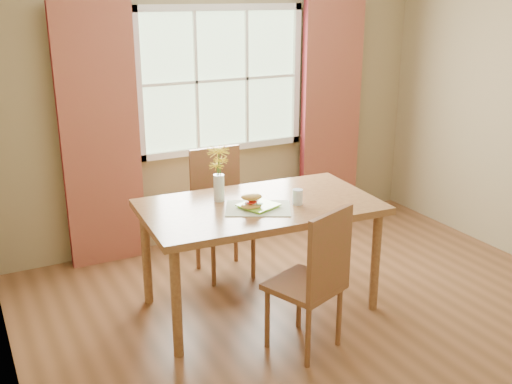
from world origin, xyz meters
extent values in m
cube|color=brown|center=(0.00, 0.00, -0.01)|extent=(4.20, 3.80, 0.02)
cube|color=#907D56|center=(0.00, 1.91, 1.35)|extent=(4.20, 0.02, 2.70)
cube|color=#B0D4A0|center=(0.00, 1.88, 1.50)|extent=(1.50, 0.02, 1.20)
cube|color=white|center=(0.00, 1.85, 2.13)|extent=(1.62, 0.04, 0.06)
cube|color=white|center=(0.00, 1.85, 0.87)|extent=(1.62, 0.04, 0.06)
cube|color=white|center=(-0.78, 1.85, 1.50)|extent=(0.06, 0.04, 1.32)
cube|color=white|center=(0.78, 1.85, 1.50)|extent=(0.06, 0.04, 1.32)
cube|color=white|center=(0.00, 1.85, 1.50)|extent=(1.50, 0.03, 0.02)
cube|color=maroon|center=(-1.15, 1.78, 1.10)|extent=(0.65, 0.08, 2.20)
cube|color=maroon|center=(1.15, 1.78, 1.10)|extent=(0.65, 0.08, 2.20)
cube|color=olive|center=(-0.35, 0.45, 0.79)|extent=(1.73, 1.05, 0.05)
cylinder|color=olive|center=(-1.13, 0.11, 0.38)|extent=(0.07, 0.07, 0.77)
cylinder|color=olive|center=(0.38, 0.02, 0.38)|extent=(0.07, 0.07, 0.77)
cylinder|color=olive|center=(-1.08, 0.89, 0.38)|extent=(0.07, 0.07, 0.77)
cylinder|color=olive|center=(0.43, 0.79, 0.38)|extent=(0.07, 0.07, 0.77)
cube|color=brown|center=(-0.35, -0.17, 0.45)|extent=(0.54, 0.54, 0.04)
cube|color=brown|center=(-0.29, -0.34, 0.74)|extent=(0.40, 0.18, 0.54)
cylinder|color=brown|center=(-0.45, -0.38, 0.21)|extent=(0.04, 0.04, 0.43)
cylinder|color=brown|center=(-0.13, -0.27, 0.21)|extent=(0.04, 0.04, 0.43)
cylinder|color=brown|center=(-0.57, -0.07, 0.21)|extent=(0.04, 0.04, 0.43)
cylinder|color=brown|center=(-0.25, 0.05, 0.21)|extent=(0.04, 0.04, 0.43)
cube|color=brown|center=(-0.35, 1.07, 0.47)|extent=(0.45, 0.45, 0.04)
cube|color=brown|center=(-0.35, 1.27, 0.77)|extent=(0.44, 0.05, 0.56)
cylinder|color=brown|center=(-0.53, 0.90, 0.22)|extent=(0.04, 0.04, 0.45)
cylinder|color=brown|center=(-0.18, 0.89, 0.22)|extent=(0.04, 0.04, 0.45)
cylinder|color=brown|center=(-0.52, 1.25, 0.22)|extent=(0.04, 0.04, 0.45)
cylinder|color=brown|center=(-0.17, 1.24, 0.22)|extent=(0.04, 0.04, 0.45)
cube|color=#B5BEA1|center=(-0.41, 0.36, 0.82)|extent=(0.55, 0.50, 0.01)
cube|color=#8FDD37|center=(-0.40, 0.38, 0.83)|extent=(0.30, 0.30, 0.01)
ellipsoid|color=gold|center=(-0.48, 0.34, 0.86)|extent=(0.17, 0.14, 0.04)
ellipsoid|color=#4C8C2D|center=(-0.44, 0.33, 0.87)|extent=(0.08, 0.05, 0.01)
cylinder|color=red|center=(-0.48, 0.34, 0.89)|extent=(0.08, 0.08, 0.01)
cylinder|color=red|center=(-0.45, 0.35, 0.89)|extent=(0.07, 0.07, 0.01)
ellipsoid|color=gold|center=(-0.47, 0.35, 0.92)|extent=(0.17, 0.14, 0.05)
cylinder|color=silver|center=(-0.12, 0.31, 0.87)|extent=(0.07, 0.07, 0.11)
cylinder|color=silver|center=(-0.12, 0.31, 0.86)|extent=(0.06, 0.06, 0.09)
cylinder|color=silver|center=(-0.58, 0.64, 0.92)|extent=(0.08, 0.08, 0.20)
cylinder|color=silver|center=(-0.58, 0.64, 0.87)|extent=(0.07, 0.07, 0.10)
cylinder|color=#3D7028|center=(-0.58, 0.64, 1.00)|extent=(0.01, 0.01, 0.37)
cylinder|color=#3D7028|center=(-0.57, 0.63, 0.97)|extent=(0.01, 0.01, 0.31)
cylinder|color=#3D7028|center=(-0.60, 0.65, 0.95)|extent=(0.01, 0.01, 0.26)
camera|label=1|loc=(-2.24, -3.12, 2.26)|focal=42.00mm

